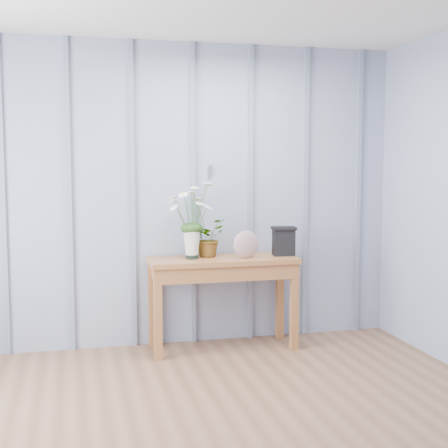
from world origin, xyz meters
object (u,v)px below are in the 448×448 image
object	(u,v)px
sideboard	(223,272)
daisy_vase	(192,209)
felt_disc_vessel	(246,245)
carved_box	(284,241)

from	to	relation	value
sideboard	daisy_vase	distance (m)	0.57
felt_disc_vessel	carved_box	world-z (taller)	carved_box
felt_disc_vessel	daisy_vase	bearing A→B (deg)	158.40
daisy_vase	carved_box	distance (m)	0.82
daisy_vase	felt_disc_vessel	distance (m)	0.52
sideboard	daisy_vase	bearing A→B (deg)	177.43
carved_box	felt_disc_vessel	bearing A→B (deg)	-167.55
daisy_vase	felt_disc_vessel	bearing A→B (deg)	-11.25
daisy_vase	felt_disc_vessel	xyz separation A→B (m)	(0.43, -0.09, -0.28)
carved_box	sideboard	bearing A→B (deg)	-179.73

